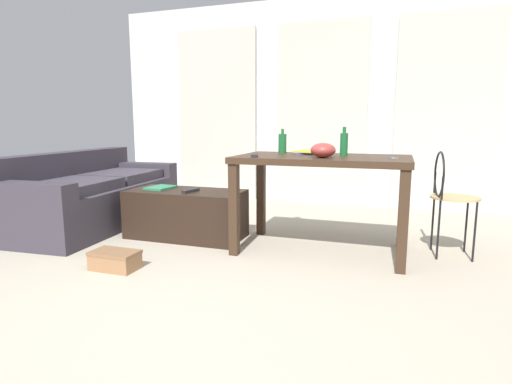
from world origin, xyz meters
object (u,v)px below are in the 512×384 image
at_px(couch, 92,196).
at_px(magazine, 161,188).
at_px(craft_table, 322,170).
at_px(shoebox, 115,260).
at_px(tv_remote_on_table, 255,155).
at_px(bottle_near, 344,144).
at_px(wire_chair, 447,190).
at_px(scissors, 392,157).
at_px(coffee_table, 186,214).
at_px(bowl, 323,150).
at_px(tv_remote_primary, 191,191).
at_px(book_stack, 308,152).
at_px(bottle_far, 282,143).

height_order(couch, magazine, couch).
height_order(craft_table, shoebox, craft_table).
height_order(craft_table, tv_remote_on_table, tv_remote_on_table).
relative_size(couch, craft_table, 1.52).
height_order(bottle_near, shoebox, bottle_near).
bearing_deg(wire_chair, scissors, -154.12).
height_order(coffee_table, bowl, bowl).
distance_m(bottle_near, shoebox, 1.95).
height_order(couch, bottle_near, bottle_near).
distance_m(coffee_table, wire_chair, 2.21).
height_order(coffee_table, craft_table, craft_table).
distance_m(scissors, tv_remote_primary, 1.70).
bearing_deg(scissors, magazine, 179.06).
bearing_deg(bottle_near, scissors, -14.54).
xyz_separation_m(bottle_near, tv_remote_on_table, (-0.64, -0.33, -0.09)).
distance_m(book_stack, scissors, 0.72).
relative_size(bottle_near, book_stack, 0.73).
height_order(wire_chair, bowl, bowl).
distance_m(craft_table, shoebox, 1.71).
height_order(wire_chair, shoebox, wire_chair).
bearing_deg(coffee_table, magazine, 175.56).
height_order(couch, shoebox, couch).
relative_size(bottle_far, magazine, 0.79).
xyz_separation_m(craft_table, tv_remote_on_table, (-0.49, -0.24, 0.12)).
bearing_deg(tv_remote_primary, bottle_far, 37.84).
bearing_deg(craft_table, bowl, -79.09).
relative_size(wire_chair, scissors, 6.85).
xyz_separation_m(scissors, tv_remote_primary, (-1.67, -0.06, -0.33)).
bearing_deg(tv_remote_primary, craft_table, 17.49).
xyz_separation_m(magazine, shoebox, (0.20, -0.95, -0.38)).
bearing_deg(tv_remote_primary, coffee_table, 155.57).
height_order(tv_remote_on_table, magazine, tv_remote_on_table).
relative_size(scissors, shoebox, 0.36).
height_order(coffee_table, bottle_near, bottle_near).
bearing_deg(coffee_table, tv_remote_on_table, -18.35).
bearing_deg(wire_chair, couch, -179.03).
bearing_deg(couch, bowl, -7.11).
bearing_deg(scissors, bottle_far, 163.93).
distance_m(wire_chair, tv_remote_on_table, 1.52).
height_order(scissors, magazine, scissors).
distance_m(coffee_table, magazine, 0.35).
height_order(couch, craft_table, craft_table).
relative_size(bowl, tv_remote_on_table, 1.02).
xyz_separation_m(tv_remote_on_table, shoebox, (-0.82, -0.68, -0.72)).
relative_size(couch, tv_remote_primary, 11.07).
height_order(coffee_table, book_stack, book_stack).
distance_m(couch, scissors, 2.96).
distance_m(bottle_far, tv_remote_on_table, 0.52).
relative_size(scissors, tv_remote_primary, 0.65).
bearing_deg(book_stack, tv_remote_primary, -164.52).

